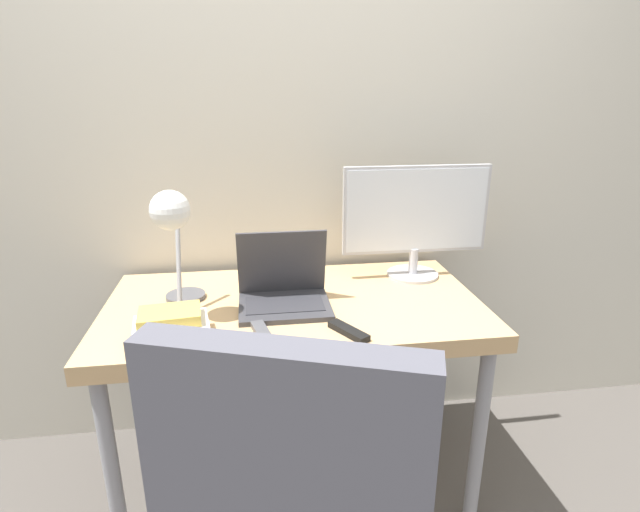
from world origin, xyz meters
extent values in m
cube|color=beige|center=(0.00, 0.79, 1.30)|extent=(8.00, 0.05, 2.60)
cube|color=tan|center=(0.00, 0.36, 0.75)|extent=(1.33, 0.72, 0.06)
cylinder|color=gray|center=(-0.61, 0.06, 0.36)|extent=(0.05, 0.05, 0.72)
cylinder|color=gray|center=(0.61, 0.06, 0.36)|extent=(0.05, 0.05, 0.72)
cylinder|color=gray|center=(-0.61, 0.66, 0.36)|extent=(0.05, 0.05, 0.72)
cylinder|color=gray|center=(0.61, 0.66, 0.36)|extent=(0.05, 0.05, 0.72)
cube|color=#38383D|center=(-0.04, 0.30, 0.79)|extent=(0.31, 0.25, 0.02)
cube|color=#2D2D33|center=(-0.04, 0.30, 0.80)|extent=(0.27, 0.15, 0.00)
cube|color=#38383D|center=(-0.04, 0.40, 0.92)|extent=(0.31, 0.07, 0.24)
cube|color=silver|center=(-0.04, 0.39, 0.91)|extent=(0.28, 0.06, 0.21)
cylinder|color=#B7B7BC|center=(0.50, 0.55, 0.78)|extent=(0.21, 0.21, 0.01)
cylinder|color=#B7B7BC|center=(0.50, 0.55, 0.84)|extent=(0.04, 0.04, 0.10)
cube|color=#B7B7BC|center=(0.50, 0.56, 1.05)|extent=(0.58, 0.02, 0.35)
cube|color=silver|center=(0.50, 0.55, 1.05)|extent=(0.56, 0.00, 0.32)
cylinder|color=#4C4C51|center=(-0.39, 0.45, 0.78)|extent=(0.14, 0.14, 0.02)
cylinder|color=#99999E|center=(-0.39, 0.36, 0.97)|extent=(0.02, 0.18, 0.36)
sphere|color=white|center=(-0.39, 0.28, 1.14)|extent=(0.13, 0.13, 0.13)
cube|color=#4C4C56|center=(-0.10, -0.62, 0.84)|extent=(0.47, 0.22, 0.61)
cube|color=#B2382D|center=(-0.40, 0.12, 0.79)|extent=(0.20, 0.19, 0.02)
cube|color=#286B47|center=(-0.39, 0.12, 0.81)|extent=(0.20, 0.16, 0.02)
cube|color=silver|center=(-0.39, 0.11, 0.83)|extent=(0.25, 0.22, 0.02)
cube|color=gold|center=(-0.40, 0.13, 0.85)|extent=(0.20, 0.15, 0.03)
cube|color=black|center=(0.15, 0.09, 0.79)|extent=(0.11, 0.15, 0.02)
cube|color=#4C4C51|center=(-0.12, 0.12, 0.79)|extent=(0.07, 0.14, 0.02)
camera|label=1|loc=(-0.14, -1.28, 1.50)|focal=28.00mm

